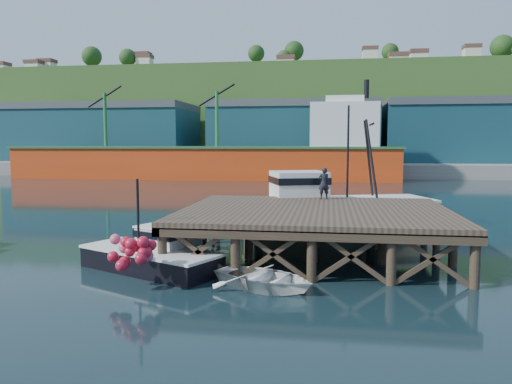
% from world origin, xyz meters
% --- Properties ---
extents(ground, '(300.00, 300.00, 0.00)m').
position_xyz_m(ground, '(0.00, 0.00, 0.00)').
color(ground, black).
rests_on(ground, ground).
extents(wharf, '(12.00, 10.00, 2.62)m').
position_xyz_m(wharf, '(5.50, -0.19, 1.94)').
color(wharf, brown).
rests_on(wharf, ground).
extents(far_quay, '(160.00, 40.00, 2.00)m').
position_xyz_m(far_quay, '(0.00, 70.00, 1.00)').
color(far_quay, gray).
rests_on(far_quay, ground).
extents(warehouse_left, '(32.00, 16.00, 9.00)m').
position_xyz_m(warehouse_left, '(-35.00, 65.00, 6.50)').
color(warehouse_left, '#173C4C').
rests_on(warehouse_left, far_quay).
extents(warehouse_mid, '(28.00, 16.00, 9.00)m').
position_xyz_m(warehouse_mid, '(0.00, 65.00, 6.50)').
color(warehouse_mid, '#173C4C').
rests_on(warehouse_mid, far_quay).
extents(warehouse_right, '(30.00, 16.00, 9.00)m').
position_xyz_m(warehouse_right, '(30.00, 65.00, 6.50)').
color(warehouse_right, '#173C4C').
rests_on(warehouse_right, far_quay).
extents(cargo_ship, '(55.50, 10.00, 13.75)m').
position_xyz_m(cargo_ship, '(-8.46, 48.00, 3.31)').
color(cargo_ship, '#DB4114').
rests_on(cargo_ship, ground).
extents(hillside, '(220.00, 50.00, 22.00)m').
position_xyz_m(hillside, '(0.00, 100.00, 11.00)').
color(hillside, '#2D511E').
rests_on(hillside, ground).
extents(boat_black, '(6.41, 5.36, 3.73)m').
position_xyz_m(boat_black, '(-0.82, -3.79, 0.69)').
color(boat_black, black).
rests_on(boat_black, ground).
extents(trawler, '(11.52, 7.11, 7.26)m').
position_xyz_m(trawler, '(6.42, 6.56, 1.50)').
color(trawler, beige).
rests_on(trawler, ground).
extents(dinghy, '(4.60, 4.12, 0.79)m').
position_xyz_m(dinghy, '(3.90, -5.80, 0.39)').
color(dinghy, white).
rests_on(dinghy, ground).
extents(dockworker, '(0.71, 0.57, 1.69)m').
position_xyz_m(dockworker, '(5.82, 3.92, 2.97)').
color(dockworker, black).
rests_on(dockworker, wharf).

